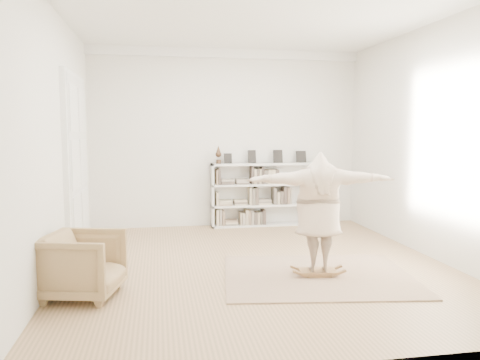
{
  "coord_description": "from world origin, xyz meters",
  "views": [
    {
      "loc": [
        -1.41,
        -6.56,
        1.96
      ],
      "look_at": [
        -0.18,
        0.4,
        1.22
      ],
      "focal_mm": 35.0,
      "sensor_mm": 36.0,
      "label": 1
    }
  ],
  "objects_px": {
    "bookshelf": "(264,195)",
    "rocker_board": "(318,271)",
    "person": "(319,209)",
    "armchair": "(83,265)"
  },
  "relations": [
    {
      "from": "rocker_board",
      "to": "bookshelf",
      "type": "bearing_deg",
      "value": 96.87
    },
    {
      "from": "bookshelf",
      "to": "rocker_board",
      "type": "relative_size",
      "value": 4.19
    },
    {
      "from": "armchair",
      "to": "person",
      "type": "height_order",
      "value": "person"
    },
    {
      "from": "person",
      "to": "rocker_board",
      "type": "bearing_deg",
      "value": 52.65
    },
    {
      "from": "bookshelf",
      "to": "person",
      "type": "bearing_deg",
      "value": -90.77
    },
    {
      "from": "armchair",
      "to": "bookshelf",
      "type": "bearing_deg",
      "value": -25.17
    },
    {
      "from": "bookshelf",
      "to": "rocker_board",
      "type": "xyz_separation_m",
      "value": [
        -0.05,
        -3.49,
        -0.57
      ]
    },
    {
      "from": "person",
      "to": "bookshelf",
      "type": "bearing_deg",
      "value": -83.13
    },
    {
      "from": "armchair",
      "to": "person",
      "type": "distance_m",
      "value": 3.06
    },
    {
      "from": "armchair",
      "to": "rocker_board",
      "type": "relative_size",
      "value": 1.62
    }
  ]
}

